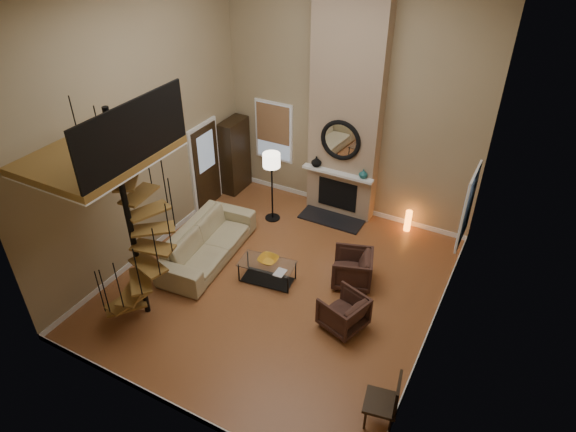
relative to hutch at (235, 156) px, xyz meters
The scene contains 32 objects.
ground 4.02m from the hutch, 44.93° to the right, with size 6.00×6.50×0.01m, color #B06A38.
back_wall 3.34m from the hutch, 10.04° to the left, with size 6.00×0.02×5.50m, color #9D8A65.
front_wall 6.86m from the hutch, 65.28° to the right, with size 6.00×0.02×5.50m, color #9D8A65.
left_wall 3.30m from the hutch, 94.83° to the right, with size 0.02×6.50×5.50m, color #9D8A65.
right_wall 6.64m from the hutch, 25.58° to the right, with size 0.02×6.50×5.50m, color #9D8A65.
baseboard_back 2.95m from the hutch, ahead, with size 6.00×0.02×0.12m, color white.
baseboard_front 6.67m from the hutch, 65.24° to the right, with size 6.00×0.02×0.12m, color white.
baseboard_left 2.91m from the hutch, 94.62° to the right, with size 0.02×6.50×0.12m, color white.
baseboard_right 6.45m from the hutch, 25.62° to the right, with size 0.02×6.50×0.12m, color white.
chimney_breast 3.31m from the hutch, ahead, with size 1.60×0.38×5.50m, color #9C8165.
hearth 2.93m from the hutch, ahead, with size 1.50×0.60×0.04m, color black.
firebox 2.80m from the hutch, ahead, with size 0.95×0.02×0.72m, color black.
mantel 2.77m from the hutch, ahead, with size 1.70×0.18×0.06m, color white.
mirror_frame 2.94m from the hutch, ahead, with size 0.94×0.94×0.10m, color black.
mirror_disc 2.94m from the hutch, ahead, with size 0.80×0.80×0.01m, color white.
vase_left 2.25m from the hutch, ahead, with size 0.24×0.24×0.25m, color black.
vase_right 3.38m from the hutch, ahead, with size 0.20×0.20×0.21m, color #185254.
window_back 1.19m from the hutch, 28.05° to the left, with size 1.02×0.06×1.52m.
window_right 5.83m from the hutch, ahead, with size 0.06×1.02×1.52m.
entry_door 0.98m from the hutch, 101.07° to the right, with size 0.10×1.05×2.16m.
loft 5.15m from the hutch, 81.00° to the right, with size 1.70×2.20×1.09m.
spiral_stair 4.73m from the hutch, 77.79° to the right, with size 1.47×1.47×4.06m.
hutch is the anchor object (origin of this frame).
sofa 2.93m from the hutch, 69.14° to the right, with size 2.58×1.01×0.75m, color tan.
armchair_near 4.59m from the hutch, 26.13° to the right, with size 0.75×0.78×0.71m, color #3E241C.
armchair_far 5.49m from the hutch, 36.34° to the right, with size 0.71×0.73×0.66m, color #3E241C.
coffee_table 3.80m from the hutch, 47.74° to the right, with size 1.16×0.69×0.43m.
bowl 3.74m from the hutch, 47.22° to the right, with size 0.39×0.39×0.10m, color gold.
book 4.12m from the hutch, 45.53° to the right, with size 0.20×0.26×0.03m, color gray.
floor_lamp 1.76m from the hutch, 27.24° to the right, with size 0.39×0.39×1.71m.
accent_lamp 4.52m from the hutch, ahead, with size 0.15×0.15×0.52m, color orange.
side_chair 7.37m from the hutch, 39.92° to the right, with size 0.56×0.56×1.00m.
Camera 1 is at (3.77, -6.66, 6.78)m, focal length 31.71 mm.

